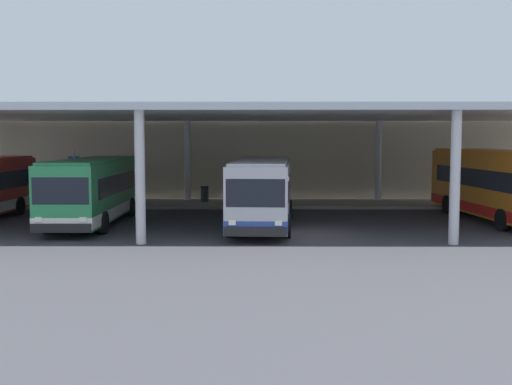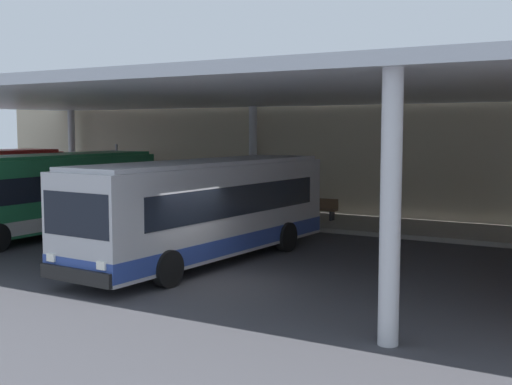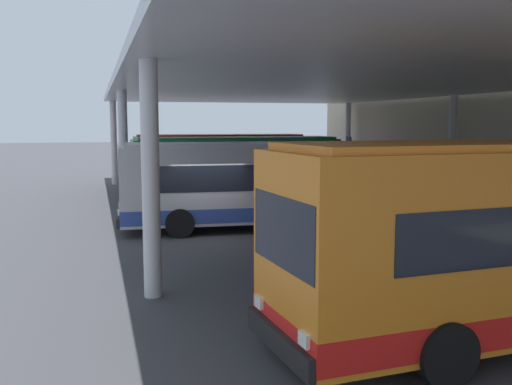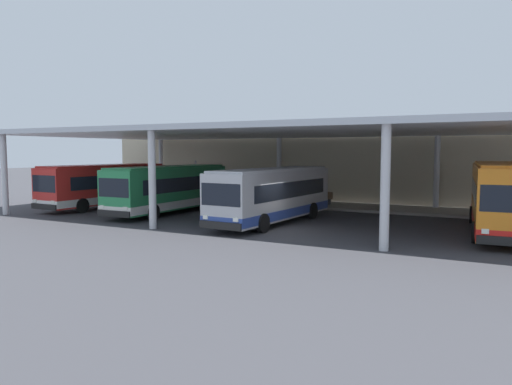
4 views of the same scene
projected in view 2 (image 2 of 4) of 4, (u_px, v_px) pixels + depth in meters
ground_plane at (199, 281)px, 17.76m from camera, size 200.00×200.00×0.00m
platform_kerb at (357, 224)px, 27.88m from camera, size 42.00×4.50×0.18m
station_building_facade at (383, 149)px, 30.38m from camera, size 48.00×1.60×6.47m
canopy_shelter at (291, 94)px, 21.99m from camera, size 40.00×17.00×5.55m
bus_second_bay at (44, 194)px, 25.15m from camera, size 2.78×10.55×3.17m
bus_middle_bay at (206, 209)px, 20.27m from camera, size 3.13×10.65×3.17m
bench_waiting at (318, 208)px, 28.81m from camera, size 1.80×0.45×0.92m
trash_bin at (260, 204)px, 30.48m from camera, size 0.52×0.52×0.98m
banner_sign at (117, 172)px, 33.35m from camera, size 0.70×0.12×3.20m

